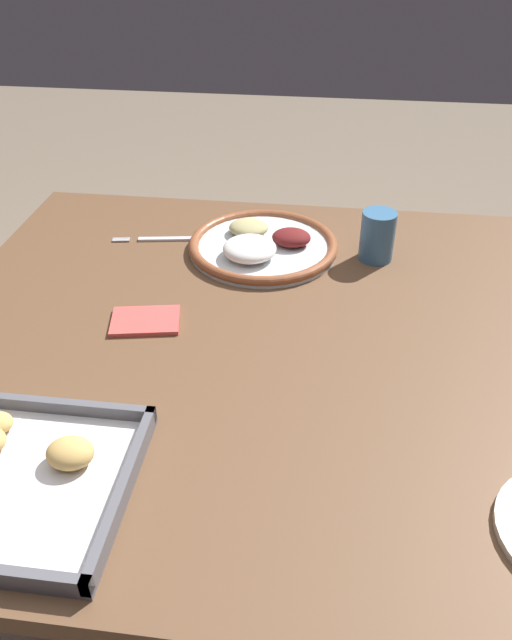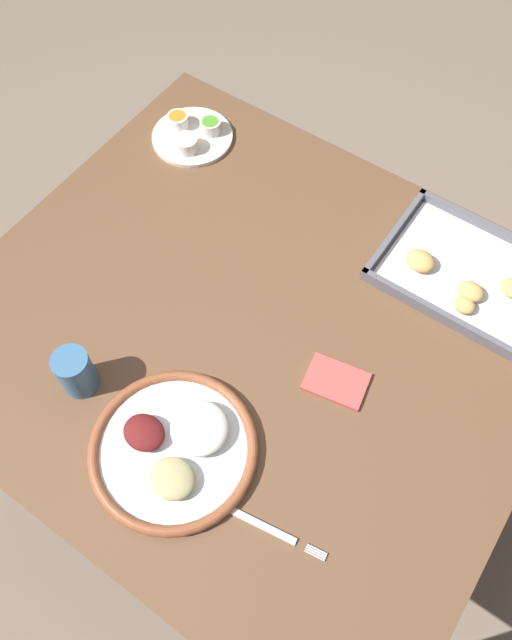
# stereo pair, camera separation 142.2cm
# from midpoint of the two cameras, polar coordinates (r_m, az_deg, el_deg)

# --- Properties ---
(ground_plane) EXTENTS (8.00, 8.00, 0.00)m
(ground_plane) POSITION_cam_midpoint_polar(r_m,az_deg,el_deg) (1.58, -8.27, -31.57)
(ground_plane) COLOR #7A6B59
(dining_table) EXTENTS (1.11, 1.00, 0.74)m
(dining_table) POSITION_cam_midpoint_polar(r_m,az_deg,el_deg) (0.95, -13.96, -32.63)
(dining_table) COLOR brown
(dining_table) RESTS_ON ground_plane
(dinner_plate) EXTENTS (0.30, 0.30, 0.05)m
(dinner_plate) POSITION_cam_midpoint_polar(r_m,az_deg,el_deg) (0.93, -30.34, -46.26)
(dinner_plate) COLOR silver
(dinner_plate) RESTS_ON dining_table
(fork) EXTENTS (0.20, 0.04, 0.00)m
(fork) POSITION_cam_midpoint_polar(r_m,az_deg,el_deg) (0.95, -19.25, -56.06)
(fork) COLOR silver
(fork) RESTS_ON dining_table
(saucer_plate) EXTENTS (0.19, 0.19, 0.04)m
(saucer_plate) POSITION_cam_midpoint_polar(r_m,az_deg,el_deg) (0.98, -19.91, -1.36)
(saucer_plate) COLOR beige
(saucer_plate) RESTS_ON dining_table
(baking_tray) EXTENTS (0.42, 0.26, 0.04)m
(baking_tray) POSITION_cam_midpoint_polar(r_m,az_deg,el_deg) (0.86, 19.94, -26.02)
(baking_tray) COLOR #595960
(baking_tray) RESTS_ON dining_table
(drinking_cup) EXTENTS (0.07, 0.07, 0.10)m
(drinking_cup) POSITION_cam_midpoint_polar(r_m,az_deg,el_deg) (0.95, -40.71, -35.13)
(drinking_cup) COLOR #38668E
(drinking_cup) RESTS_ON dining_table
(napkin) EXTENTS (0.12, 0.10, 0.01)m
(napkin) POSITION_cam_midpoint_polar(r_m,az_deg,el_deg) (0.84, -3.49, -42.01)
(napkin) COLOR #CC4C47
(napkin) RESTS_ON dining_table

